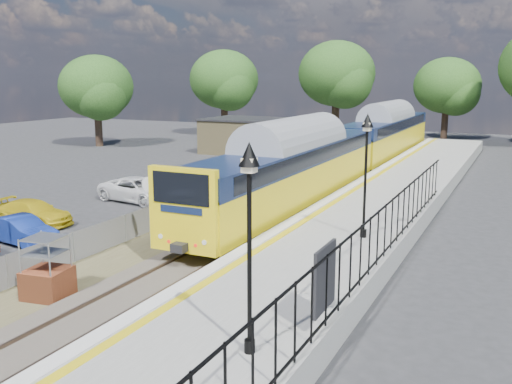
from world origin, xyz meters
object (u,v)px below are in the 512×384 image
Objects in this scene: car_blue at (21,230)px; car_white at (139,190)px; train at (351,145)px; brick_plinth at (47,269)px; car_yellow at (33,213)px; speed_sign at (149,200)px; victorian_lamp_south at (249,200)px; victorian_lamp_north at (367,147)px.

car_blue is 8.78m from car_white.
car_white is (-8.60, -11.59, -1.68)m from train.
brick_plinth is 0.51× the size of car_yellow.
car_white is (-6.10, 12.68, -0.30)m from brick_plinth.
speed_sign is 0.75× the size of car_yellow.
victorian_lamp_north is (-0.20, 10.00, 0.00)m from victorian_lamp_south.
victorian_lamp_north is at bearing -72.01° from train.
victorian_lamp_south is 11.39m from speed_sign.
brick_plinth is at bearing -146.56° from car_white.
train is (-5.30, 16.32, -1.96)m from victorian_lamp_north.
car_blue is 0.74× the size of car_white.
car_yellow is 0.83× the size of car_white.
car_white is (-13.90, 4.73, -3.64)m from victorian_lamp_north.
car_white reaches higher than car_yellow.
victorian_lamp_north is 0.96× the size of car_white.
speed_sign reaches higher than car_white.
car_white is at bearing 115.68° from brick_plinth.
speed_sign is at bearing -163.28° from victorian_lamp_north.
speed_sign is 7.49m from car_yellow.
brick_plinth is at bearing -83.47° from speed_sign.
car_blue is at bearing -163.12° from victorian_lamp_north.
victorian_lamp_south is 0.96× the size of car_white.
victorian_lamp_north is 0.11× the size of train.
car_white is at bearing 12.00° from car_blue.
train is at bearing 101.80° from victorian_lamp_south.
car_yellow is at bearing -119.23° from train.
train is (-5.50, 26.32, -1.96)m from victorian_lamp_south.
car_yellow is (-15.26, -1.48, -3.72)m from victorian_lamp_north.
speed_sign is at bearing -98.13° from train.
victorian_lamp_north reaches higher than car_yellow.
victorian_lamp_south reaches higher than car_white.
car_blue is at bearing -143.19° from car_yellow.
car_yellow is at bearing 177.55° from speed_sign.
victorian_lamp_south is 1.00× the size of victorian_lamp_north.
victorian_lamp_north is 17.27m from train.
train is at bearing -13.64° from car_blue.
victorian_lamp_south reaches higher than speed_sign.
car_yellow is (-7.46, 6.48, -0.39)m from brick_plinth.
car_yellow is at bearing 151.13° from victorian_lamp_south.
train is 24.44m from brick_plinth.
car_yellow is at bearing 46.18° from car_blue.
victorian_lamp_south is 2.29× the size of brick_plinth.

